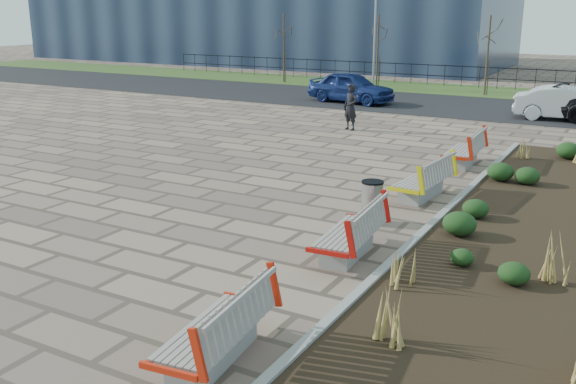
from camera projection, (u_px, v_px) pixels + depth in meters
The scene contains 18 objects.
ground at pixel (128, 272), 11.12m from camera, with size 120.00×120.00×0.00m, color #86715C.
planting_bed at pixel (553, 243), 12.35m from camera, with size 4.50×18.00×0.10m, color black.
planting_curb at pixel (435, 222), 13.44m from camera, with size 0.16×18.00×0.15m, color gray.
grass_verge_far at pixel (491, 92), 34.56m from camera, with size 80.00×5.00×0.04m, color #33511E.
road at pixel (461, 107), 29.54m from camera, with size 80.00×7.00×0.02m, color black.
bench_a at pixel (213, 326), 8.20m from camera, with size 0.90×2.10×1.00m, color red, non-canonical shape.
bench_b at pixel (348, 230), 11.71m from camera, with size 0.90×2.10×1.00m, color red, non-canonical shape.
bench_c at pixel (421, 178), 15.30m from camera, with size 0.90×2.10×1.00m, color yellow, non-canonical shape.
bench_d at pixel (463, 148), 18.51m from camera, with size 0.90×2.10×1.00m, color #B6210C, non-canonical shape.
litter_bin at pixel (372, 202), 13.55m from camera, with size 0.46×0.46×0.89m, color #B2B2B7.
pedestrian at pixel (351, 107), 23.75m from camera, with size 0.62×0.41×1.71m, color black.
car_blue at pixel (351, 87), 30.60m from camera, with size 1.69×4.21×1.43m, color navy.
car_silver at pixel (567, 104), 25.75m from camera, with size 1.42×4.08×1.35m, color silver.
tree_a at pixel (284, 48), 38.40m from camera, with size 1.40×1.40×4.00m, color #4C3D2D, non-canonical shape.
tree_b at pixel (378, 52), 35.57m from camera, with size 1.40×1.40×4.00m, color #4C3D2D, non-canonical shape.
tree_c at pixel (487, 56), 32.75m from camera, with size 1.40×1.40×4.00m, color #4C3D2D, non-canonical shape.
lamp_west at pixel (375, 33), 34.88m from camera, with size 0.24×0.60×6.00m, color gray, non-canonical shape.
railing_fence at pixel (498, 78), 35.65m from camera, with size 44.00×0.10×1.20m, color black, non-canonical shape.
Camera 1 is at (7.47, -7.62, 4.42)m, focal length 40.00 mm.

